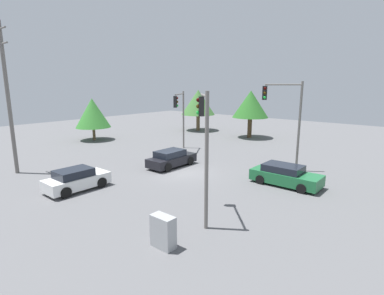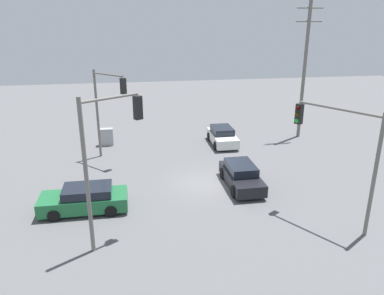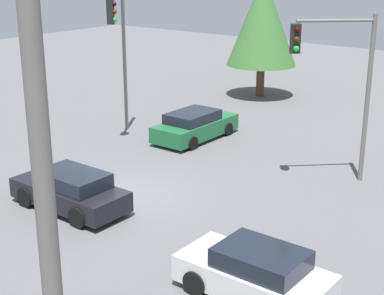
{
  "view_description": "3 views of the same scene",
  "coord_description": "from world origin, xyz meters",
  "px_view_note": "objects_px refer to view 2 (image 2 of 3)",
  "views": [
    {
      "loc": [
        -14.95,
        16.7,
        6.73
      ],
      "look_at": [
        -0.81,
        -0.14,
        2.08
      ],
      "focal_mm": 28.0,
      "sensor_mm": 36.0,
      "label": 1
    },
    {
      "loc": [
        -4.63,
        -20.95,
        9.85
      ],
      "look_at": [
        -0.82,
        1.47,
        1.93
      ],
      "focal_mm": 35.0,
      "sensor_mm": 36.0,
      "label": 2
    },
    {
      "loc": [
        14.18,
        14.19,
        8.45
      ],
      "look_at": [
        -1.53,
        2.0,
        1.92
      ],
      "focal_mm": 55.0,
      "sensor_mm": 36.0,
      "label": 3
    }
  ],
  "objects_px": {
    "sedan_white": "(222,136)",
    "electrical_cabinet": "(106,137)",
    "traffic_signal_aux": "(106,147)",
    "sedan_green": "(85,199)",
    "sedan_dark": "(241,176)",
    "traffic_signal_cross": "(341,143)",
    "traffic_signal_main": "(107,101)"
  },
  "relations": [
    {
      "from": "sedan_white",
      "to": "electrical_cabinet",
      "type": "bearing_deg",
      "value": -8.14
    },
    {
      "from": "electrical_cabinet",
      "to": "sedan_white",
      "type": "bearing_deg",
      "value": -8.14
    },
    {
      "from": "sedan_white",
      "to": "traffic_signal_aux",
      "type": "height_order",
      "value": "traffic_signal_aux"
    },
    {
      "from": "sedan_green",
      "to": "traffic_signal_aux",
      "type": "xyz_separation_m",
      "value": [
        1.57,
        -3.26,
        3.99
      ]
    },
    {
      "from": "sedan_green",
      "to": "sedan_dark",
      "type": "relative_size",
      "value": 1.05
    },
    {
      "from": "sedan_dark",
      "to": "electrical_cabinet",
      "type": "xyz_separation_m",
      "value": [
        -8.51,
        9.35,
        0.01
      ]
    },
    {
      "from": "traffic_signal_cross",
      "to": "traffic_signal_aux",
      "type": "relative_size",
      "value": 0.87
    },
    {
      "from": "traffic_signal_aux",
      "to": "electrical_cabinet",
      "type": "bearing_deg",
      "value": 60.62
    },
    {
      "from": "sedan_green",
      "to": "sedan_white",
      "type": "relative_size",
      "value": 1.14
    },
    {
      "from": "sedan_green",
      "to": "sedan_dark",
      "type": "distance_m",
      "value": 9.3
    },
    {
      "from": "sedan_green",
      "to": "traffic_signal_main",
      "type": "height_order",
      "value": "traffic_signal_main"
    },
    {
      "from": "traffic_signal_main",
      "to": "electrical_cabinet",
      "type": "xyz_separation_m",
      "value": [
        -0.46,
        3.34,
        -3.66
      ]
    },
    {
      "from": "sedan_dark",
      "to": "electrical_cabinet",
      "type": "relative_size",
      "value": 3.13
    },
    {
      "from": "electrical_cabinet",
      "to": "sedan_dark",
      "type": "bearing_deg",
      "value": -47.69
    },
    {
      "from": "sedan_green",
      "to": "traffic_signal_aux",
      "type": "distance_m",
      "value": 5.39
    },
    {
      "from": "sedan_dark",
      "to": "traffic_signal_cross",
      "type": "relative_size",
      "value": 0.73
    },
    {
      "from": "sedan_green",
      "to": "traffic_signal_cross",
      "type": "height_order",
      "value": "traffic_signal_cross"
    },
    {
      "from": "sedan_green",
      "to": "sedan_dark",
      "type": "height_order",
      "value": "sedan_dark"
    },
    {
      "from": "sedan_dark",
      "to": "traffic_signal_aux",
      "type": "distance_m",
      "value": 9.85
    },
    {
      "from": "sedan_green",
      "to": "traffic_signal_main",
      "type": "bearing_deg",
      "value": -8.29
    },
    {
      "from": "sedan_white",
      "to": "traffic_signal_cross",
      "type": "relative_size",
      "value": 0.66
    },
    {
      "from": "traffic_signal_aux",
      "to": "sedan_green",
      "type": "bearing_deg",
      "value": 82.64
    },
    {
      "from": "sedan_white",
      "to": "traffic_signal_main",
      "type": "height_order",
      "value": "traffic_signal_main"
    },
    {
      "from": "sedan_dark",
      "to": "traffic_signal_cross",
      "type": "height_order",
      "value": "traffic_signal_cross"
    },
    {
      "from": "traffic_signal_cross",
      "to": "sedan_white",
      "type": "bearing_deg",
      "value": -20.47
    },
    {
      "from": "sedan_dark",
      "to": "sedan_white",
      "type": "bearing_deg",
      "value": -95.82
    },
    {
      "from": "sedan_white",
      "to": "electrical_cabinet",
      "type": "height_order",
      "value": "sedan_white"
    },
    {
      "from": "traffic_signal_main",
      "to": "traffic_signal_aux",
      "type": "bearing_deg",
      "value": -40.79
    },
    {
      "from": "traffic_signal_aux",
      "to": "traffic_signal_cross",
      "type": "bearing_deg",
      "value": -32.91
    },
    {
      "from": "sedan_dark",
      "to": "traffic_signal_aux",
      "type": "bearing_deg",
      "value": 32.68
    },
    {
      "from": "sedan_dark",
      "to": "sedan_white",
      "type": "xyz_separation_m",
      "value": [
        0.82,
        8.02,
        -0.0
      ]
    },
    {
      "from": "sedan_green",
      "to": "traffic_signal_cross",
      "type": "distance_m",
      "value": 13.36
    }
  ]
}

